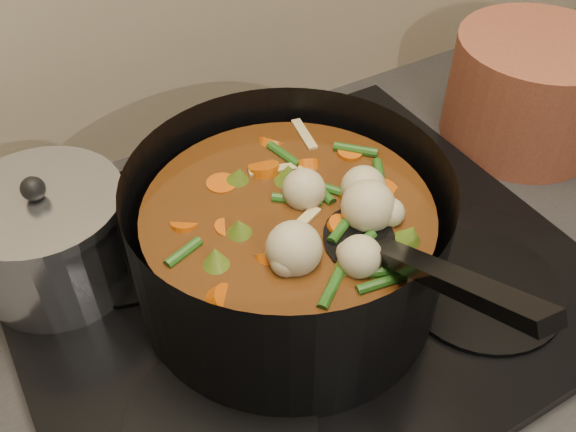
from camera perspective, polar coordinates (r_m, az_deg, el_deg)
stovetop at (r=0.74m, az=0.76°, el=-5.16°), size 0.62×0.54×0.03m
stockpot at (r=0.66m, az=0.05°, el=-2.40°), size 0.39×0.47×0.24m
saucepan at (r=0.73m, az=-20.33°, el=-1.83°), size 0.17×0.17×0.14m
terracotta_crock at (r=0.97m, az=20.60°, el=10.35°), size 0.28×0.28×0.16m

